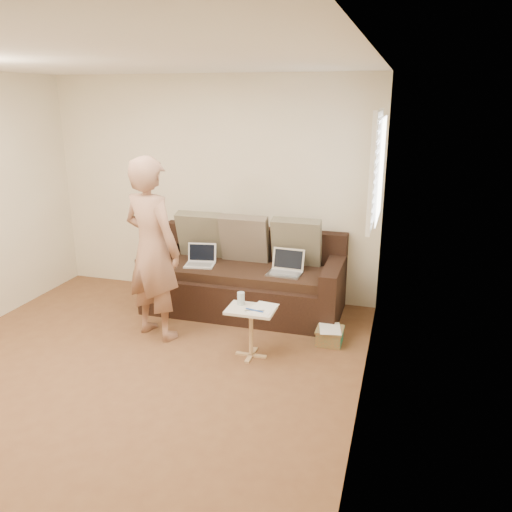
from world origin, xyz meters
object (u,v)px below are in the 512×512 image
laptop_silver (284,274)px  drinking_glass (241,298)px  person (152,249)px  laptop_white (200,266)px  striped_box (330,336)px  sofa (244,275)px  side_table (251,332)px

laptop_silver → drinking_glass: bearing=-100.7°
drinking_glass → person: bearing=173.5°
laptop_white → striped_box: 1.69m
sofa → laptop_silver: (0.50, -0.13, 0.10)m
drinking_glass → striped_box: 1.00m
sofa → laptop_white: bearing=-166.9°
laptop_silver → striped_box: 0.85m
laptop_white → person: size_ratio=0.18×
drinking_glass → striped_box: drinking_glass is taller
striped_box → person: bearing=-170.4°
laptop_silver → drinking_glass: laptop_silver is taller
sofa → laptop_white: 0.51m
laptop_silver → striped_box: (0.58, -0.45, -0.44)m
person → drinking_glass: (0.95, -0.11, -0.37)m
drinking_glass → laptop_silver: bearing=75.7°
striped_box → laptop_white: bearing=163.6°
sofa → person: (-0.67, -0.87, 0.49)m
laptop_white → side_table: laptop_white is taller
side_table → drinking_glass: bearing=150.7°
sofa → laptop_silver: size_ratio=6.19×
laptop_silver → person: person is taller
laptop_white → laptop_silver: bearing=-10.0°
laptop_white → sofa: bearing=3.9°
person → side_table: size_ratio=3.78×
laptop_silver → person: (-1.16, -0.74, 0.40)m
person → striped_box: bearing=-151.0°
sofa → laptop_silver: 0.52m
laptop_white → side_table: (0.89, -0.93, -0.28)m
laptop_silver → drinking_glass: size_ratio=2.96×
person → striped_box: person is taller
laptop_silver → drinking_glass: (-0.22, -0.85, 0.03)m
sofa → laptop_white: sofa is taller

